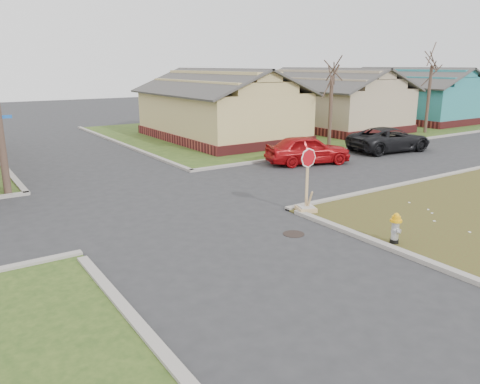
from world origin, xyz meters
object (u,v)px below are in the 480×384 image
stop_sign (306,198)px  red_sedan (308,150)px  dark_pickup (389,139)px  fire_hydrant (395,227)px

stop_sign → red_sedan: bearing=67.1°
stop_sign → dark_pickup: (11.83, 6.17, 0.18)m
red_sedan → dark_pickup: (6.34, 0.06, -0.03)m
fire_hydrant → dark_pickup: bearing=19.3°
stop_sign → red_sedan: stop_sign is taller
fire_hydrant → stop_sign: size_ratio=0.40×
stop_sign → red_sedan: 8.22m
dark_pickup → fire_hydrant: bearing=136.7°
red_sedan → dark_pickup: size_ratio=0.85×
fire_hydrant → red_sedan: size_ratio=0.21×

